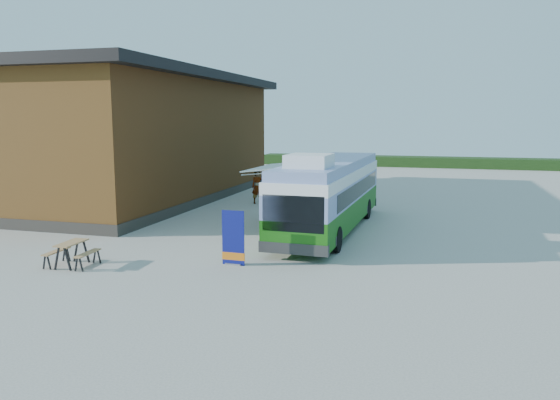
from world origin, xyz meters
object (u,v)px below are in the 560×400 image
(person_b, at_px, (334,195))
(slurry_tanker, at_px, (304,179))
(bus, at_px, (330,192))
(banner, at_px, (233,243))
(picnic_table, at_px, (72,248))
(person_a, at_px, (258,187))

(person_b, bearing_deg, slurry_tanker, -140.22)
(bus, distance_m, slurry_tanker, 10.09)
(banner, bearing_deg, person_b, 84.90)
(person_b, relative_size, slurry_tanker, 0.33)
(banner, bearing_deg, bus, 74.49)
(person_b, bearing_deg, bus, 17.29)
(slurry_tanker, bearing_deg, picnic_table, -103.38)
(bus, height_order, person_a, bus)
(banner, bearing_deg, slurry_tanker, 96.95)
(picnic_table, bearing_deg, bus, 45.65)
(picnic_table, distance_m, person_b, 14.32)
(slurry_tanker, bearing_deg, person_a, -124.82)
(picnic_table, bearing_deg, slurry_tanker, 75.18)
(bus, distance_m, person_a, 8.45)
(banner, height_order, picnic_table, banner)
(person_b, height_order, slurry_tanker, slurry_tanker)
(person_a, height_order, slurry_tanker, slurry_tanker)
(person_a, bearing_deg, person_b, -54.34)
(person_b, bearing_deg, person_a, -100.46)
(picnic_table, xyz_separation_m, slurry_tanker, (3.61, 17.55, 0.57))
(person_a, relative_size, slurry_tanker, 0.35)
(person_a, xyz_separation_m, person_b, (4.77, -1.71, -0.05))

